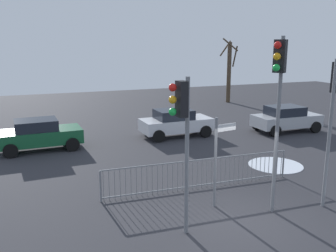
{
  "coord_description": "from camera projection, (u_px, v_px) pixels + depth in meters",
  "views": [
    {
      "loc": [
        -5.51,
        -8.62,
        5.05
      ],
      "look_at": [
        -0.78,
        3.61,
        2.1
      ],
      "focal_mm": 40.32,
      "sensor_mm": 36.0,
      "label": 1
    }
  ],
  "objects": [
    {
      "name": "car_silver_near",
      "position": [
        286.0,
        118.0,
        21.43
      ],
      "size": [
        3.82,
        1.97,
        1.47
      ],
      "rotation": [
        0.0,
        0.0,
        -0.01
      ],
      "color": "#B2B5BA",
      "rests_on": "ground"
    },
    {
      "name": "car_white_trailing",
      "position": [
        176.0,
        122.0,
        20.37
      ],
      "size": [
        3.84,
        2.0,
        1.47
      ],
      "rotation": [
        0.0,
        0.0,
        0.02
      ],
      "color": "silver",
      "rests_on": "ground"
    },
    {
      "name": "traffic_light_rear_right",
      "position": [
        278.0,
        87.0,
        10.53
      ],
      "size": [
        0.5,
        0.43,
        5.2
      ],
      "rotation": [
        0.0,
        0.0,
        2.17
      ],
      "color": "slate",
      "rests_on": "ground"
    },
    {
      "name": "pedestrian_guard_railing",
      "position": [
        200.0,
        174.0,
        13.1
      ],
      "size": [
        6.94,
        0.31,
        1.07
      ],
      "rotation": [
        0.0,
        0.0,
        -0.04
      ],
      "color": "slate",
      "rests_on": "ground"
    },
    {
      "name": "car_green_mid",
      "position": [
        39.0,
        134.0,
        17.79
      ],
      "size": [
        3.86,
        2.05,
        1.47
      ],
      "rotation": [
        0.0,
        0.0,
        0.04
      ],
      "color": "#195933",
      "rests_on": "ground"
    },
    {
      "name": "ground_plane",
      "position": [
        238.0,
        220.0,
        10.89
      ],
      "size": [
        60.0,
        60.0,
        0.0
      ],
      "primitive_type": "plane",
      "color": "#2D2D33"
    },
    {
      "name": "direction_sign_post",
      "position": [
        217.0,
        157.0,
        11.5
      ],
      "size": [
        0.78,
        0.18,
        2.84
      ],
      "rotation": [
        0.0,
        0.0,
        0.17
      ],
      "color": "slate",
      "rests_on": "ground"
    },
    {
      "name": "snow_patch_kerb",
      "position": [
        275.0,
        165.0,
        15.71
      ],
      "size": [
        2.23,
        2.23,
        0.01
      ],
      "primitive_type": "cylinder",
      "color": "silver",
      "rests_on": "ground"
    },
    {
      "name": "traffic_light_foreground_left",
      "position": [
        182.0,
        122.0,
        9.45
      ],
      "size": [
        0.57,
        0.34,
        4.2
      ],
      "rotation": [
        0.0,
        0.0,
        1.64
      ],
      "color": "slate",
      "rests_on": "ground"
    },
    {
      "name": "bare_tree_left",
      "position": [
        229.0,
        70.0,
        31.38
      ],
      "size": [
        1.5,
        1.58,
        5.32
      ],
      "color": "#473828",
      "rests_on": "ground"
    },
    {
      "name": "traffic_light_mid_right",
      "position": [
        335.0,
        100.0,
        11.18
      ],
      "size": [
        0.55,
        0.37,
        4.56
      ],
      "rotation": [
        0.0,
        0.0,
        5.01
      ],
      "color": "slate",
      "rests_on": "ground"
    }
  ]
}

